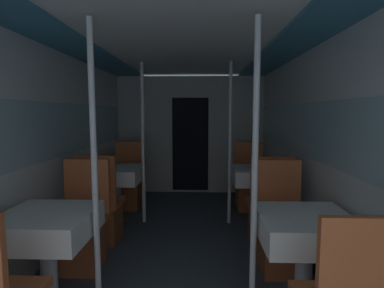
% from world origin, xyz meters
% --- Properties ---
extents(wall_left, '(0.05, 6.48, 2.07)m').
position_xyz_m(wall_left, '(-1.31, 1.84, 1.06)').
color(wall_left, silver).
rests_on(wall_left, ground_plane).
extents(wall_right, '(0.05, 6.48, 2.07)m').
position_xyz_m(wall_right, '(1.31, 1.84, 1.06)').
color(wall_right, silver).
rests_on(wall_right, ground_plane).
extents(ceiling_panel, '(2.62, 6.48, 0.07)m').
position_xyz_m(ceiling_panel, '(0.00, 1.84, 2.11)').
color(ceiling_panel, white).
rests_on(ceiling_panel, wall_left).
extents(bulkhead_far, '(2.57, 0.09, 2.07)m').
position_xyz_m(bulkhead_far, '(0.00, 4.02, 1.03)').
color(bulkhead_far, '#A8A8A3').
rests_on(bulkhead_far, ground_plane).
extents(dining_table_left_0, '(0.63, 0.63, 0.73)m').
position_xyz_m(dining_table_left_0, '(-0.92, 0.72, 0.60)').
color(dining_table_left_0, '#4C4C51').
rests_on(dining_table_left_0, ground_plane).
extents(chair_left_far_0, '(0.43, 0.43, 0.99)m').
position_xyz_m(chair_left_far_0, '(-0.92, 1.32, 0.30)').
color(chair_left_far_0, brown).
rests_on(chair_left_far_0, ground_plane).
extents(support_pole_left_0, '(0.04, 0.04, 2.07)m').
position_xyz_m(support_pole_left_0, '(-0.56, 0.72, 1.03)').
color(support_pole_left_0, silver).
rests_on(support_pole_left_0, ground_plane).
extents(dining_table_left_1, '(0.63, 0.63, 0.73)m').
position_xyz_m(dining_table_left_1, '(-0.92, 2.48, 0.60)').
color(dining_table_left_1, '#4C4C51').
rests_on(dining_table_left_1, ground_plane).
extents(chair_left_near_1, '(0.43, 0.43, 0.99)m').
position_xyz_m(chair_left_near_1, '(-0.92, 1.88, 0.30)').
color(chair_left_near_1, brown).
rests_on(chair_left_near_1, ground_plane).
extents(chair_left_far_1, '(0.43, 0.43, 0.99)m').
position_xyz_m(chair_left_far_1, '(-0.92, 3.08, 0.30)').
color(chair_left_far_1, brown).
rests_on(chair_left_far_1, ground_plane).
extents(support_pole_left_1, '(0.04, 0.04, 2.07)m').
position_xyz_m(support_pole_left_1, '(-0.56, 2.48, 1.03)').
color(support_pole_left_1, silver).
rests_on(support_pole_left_1, ground_plane).
extents(dining_table_right_0, '(0.63, 0.63, 0.73)m').
position_xyz_m(dining_table_right_0, '(0.92, 0.72, 0.60)').
color(dining_table_right_0, '#4C4C51').
rests_on(dining_table_right_0, ground_plane).
extents(chair_right_far_0, '(0.43, 0.43, 0.99)m').
position_xyz_m(chair_right_far_0, '(0.92, 1.32, 0.30)').
color(chair_right_far_0, brown).
rests_on(chair_right_far_0, ground_plane).
extents(support_pole_right_0, '(0.04, 0.04, 2.07)m').
position_xyz_m(support_pole_right_0, '(0.56, 0.72, 1.03)').
color(support_pole_right_0, silver).
rests_on(support_pole_right_0, ground_plane).
extents(dining_table_right_1, '(0.63, 0.63, 0.73)m').
position_xyz_m(dining_table_right_1, '(0.92, 2.48, 0.60)').
color(dining_table_right_1, '#4C4C51').
rests_on(dining_table_right_1, ground_plane).
extents(chair_right_near_1, '(0.43, 0.43, 0.99)m').
position_xyz_m(chair_right_near_1, '(0.92, 1.88, 0.30)').
color(chair_right_near_1, brown).
rests_on(chair_right_near_1, ground_plane).
extents(chair_right_far_1, '(0.43, 0.43, 0.99)m').
position_xyz_m(chair_right_far_1, '(0.92, 3.08, 0.30)').
color(chair_right_far_1, brown).
rests_on(chair_right_far_1, ground_plane).
extents(support_pole_right_1, '(0.04, 0.04, 2.07)m').
position_xyz_m(support_pole_right_1, '(0.56, 2.48, 1.03)').
color(support_pole_right_1, silver).
rests_on(support_pole_right_1, ground_plane).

